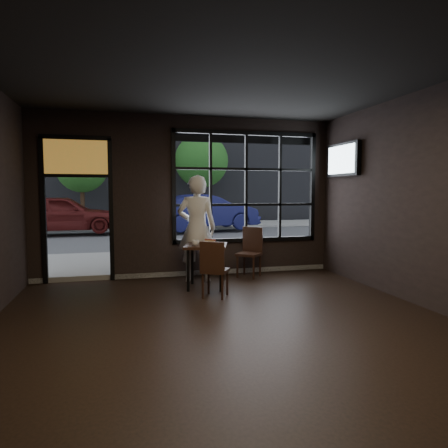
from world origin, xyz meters
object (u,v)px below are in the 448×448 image
object	(u,v)px
cafe_table	(206,266)
man	(197,228)
chair_near	(215,269)
navy_car	(205,212)

from	to	relation	value
cafe_table	man	xyz separation A→B (m)	(-0.05, 0.59, 0.62)
chair_near	navy_car	distance (m)	10.42
chair_near	man	xyz separation A→B (m)	(-0.08, 1.22, 0.55)
man	navy_car	bearing A→B (deg)	-88.84
man	navy_car	world-z (taller)	man
chair_near	navy_car	size ratio (longest dim) A/B	0.21
cafe_table	navy_car	bearing A→B (deg)	95.34
chair_near	man	size ratio (longest dim) A/B	0.46
man	cafe_table	bearing A→B (deg)	109.00
cafe_table	navy_car	size ratio (longest dim) A/B	0.17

